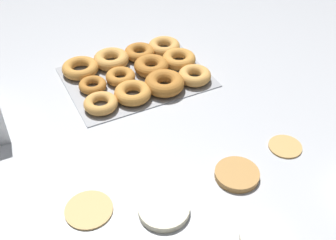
# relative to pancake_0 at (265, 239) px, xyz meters

# --- Properties ---
(ground_plane) EXTENTS (3.00, 3.00, 0.00)m
(ground_plane) POSITION_rel_pancake_0_xyz_m (0.05, -0.24, -0.01)
(ground_plane) COLOR #B2B5BA
(pancake_0) EXTENTS (0.10, 0.10, 0.01)m
(pancake_0) POSITION_rel_pancake_0_xyz_m (0.00, 0.00, 0.00)
(pancake_0) COLOR beige
(pancake_0) RESTS_ON ground_plane
(pancake_2) EXTENTS (0.08, 0.08, 0.01)m
(pancake_2) POSITION_rel_pancake_0_xyz_m (-0.21, -0.19, -0.00)
(pancake_2) COLOR tan
(pancake_2) RESTS_ON ground_plane
(pancake_3) EXTENTS (0.10, 0.10, 0.01)m
(pancake_3) POSITION_rel_pancake_0_xyz_m (-0.05, -0.17, 0.00)
(pancake_3) COLOR #B27F42
(pancake_3) RESTS_ON ground_plane
(pancake_4) EXTENTS (0.11, 0.11, 0.02)m
(pancake_4) POSITION_rel_pancake_0_xyz_m (0.15, -0.15, 0.00)
(pancake_4) COLOR beige
(pancake_4) RESTS_ON ground_plane
(pancake_5) EXTENTS (0.10, 0.10, 0.01)m
(pancake_5) POSITION_rel_pancake_0_xyz_m (0.29, -0.23, -0.00)
(pancake_5) COLOR tan
(pancake_5) RESTS_ON ground_plane
(donut_tray) EXTENTS (0.41, 0.31, 0.04)m
(donut_tray) POSITION_rel_pancake_0_xyz_m (-0.01, -0.63, 0.01)
(donut_tray) COLOR #93969B
(donut_tray) RESTS_ON ground_plane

